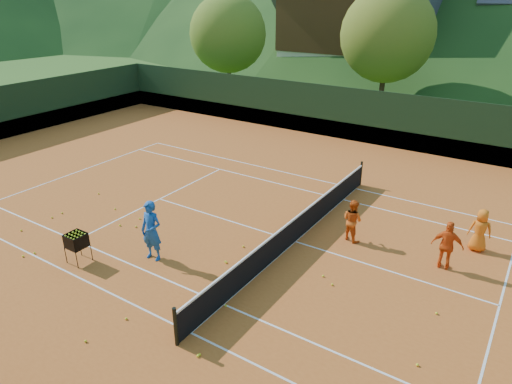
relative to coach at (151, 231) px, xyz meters
The scene contains 37 objects.
ground 4.87m from the coach, 46.13° to the left, with size 400.00×400.00×0.00m, color #2A5119.
clay_court 4.87m from the coach, 46.13° to the left, with size 40.00×24.00×0.02m, color #AF521C.
coach is the anchor object (origin of this frame).
student_a 6.71m from the coach, 43.72° to the left, with size 0.73×0.56×1.49m, color #E45714.
student_b 9.17m from the coach, 29.70° to the left, with size 0.94×0.39×1.60m, color #EB5514.
student_c 10.66m from the coach, 35.99° to the left, with size 0.72×0.47×1.48m, color orange.
tennis_ball_1 2.57m from the coach, 25.47° to the left, with size 0.07×0.07×0.07m, color yellow.
tennis_ball_2 4.33m from the coach, 155.81° to the left, with size 0.07×0.07×0.07m, color yellow.
tennis_ball_3 4.39m from the coach, 147.59° to the right, with size 0.07×0.07×0.07m, color yellow.
tennis_ball_5 3.18m from the coach, 59.07° to the right, with size 0.07×0.07×0.07m, color yellow.
tennis_ball_6 5.52m from the coach, 21.91° to the left, with size 0.07×0.07×0.07m, color yellow.
tennis_ball_7 6.17m from the coach, 157.15° to the left, with size 0.07×0.07×0.07m, color yellow.
tennis_ball_8 4.12m from the coach, 150.47° to the right, with size 0.07×0.07×0.07m, color yellow.
tennis_ball_9 8.65m from the coach, 14.18° to the left, with size 0.07×0.07×0.07m, color yellow.
tennis_ball_10 5.40m from the coach, behind, with size 0.07×0.07×0.07m, color yellow.
tennis_ball_11 3.63m from the coach, 11.93° to the right, with size 0.07×0.07×0.07m, color yellow.
tennis_ball_14 2.53m from the coach, 26.64° to the left, with size 0.07×0.07×0.07m, color yellow.
tennis_ball_15 2.67m from the coach, 138.46° to the left, with size 0.07×0.07×0.07m, color yellow.
tennis_ball_16 3.10m from the coach, 145.39° to the left, with size 0.07×0.07×0.07m, color yellow.
tennis_ball_17 5.37m from the coach, behind, with size 0.07×0.07×0.07m, color yellow.
tennis_ball_18 4.08m from the coach, 69.92° to the right, with size 0.07×0.07×0.07m, color yellow.
tennis_ball_20 3.21m from the coach, ahead, with size 0.07×0.07×0.07m, color yellow.
tennis_ball_22 8.47m from the coach, ahead, with size 0.07×0.07×0.07m, color yellow.
tennis_ball_23 2.54m from the coach, 150.95° to the left, with size 0.07×0.07×0.07m, color yellow.
tennis_ball_24 2.94m from the coach, 161.17° to the left, with size 0.07×0.07×0.07m, color yellow.
tennis_ball_25 4.86m from the coach, 33.01° to the right, with size 0.07×0.07×0.07m, color yellow.
tennis_ball_26 5.81m from the coach, 18.04° to the left, with size 0.07×0.07×0.07m, color yellow.
tennis_ball_27 3.10m from the coach, 46.34° to the left, with size 0.07×0.07×0.07m, color yellow.
tennis_ball_28 5.55m from the coach, 165.99° to the right, with size 0.07×0.07×0.07m, color yellow.
tennis_ball_29 4.84m from the coach, 32.39° to the right, with size 0.07×0.07×0.07m, color yellow.
court_lines 4.87m from the coach, 46.13° to the left, with size 23.83×11.03×0.00m.
tennis_net 4.79m from the coach, 46.13° to the left, with size 0.10×12.07×1.10m.
perimeter_fence 4.77m from the coach, 46.13° to the left, with size 40.40×24.24×3.00m.
ball_hopper 2.36m from the coach, 141.74° to the right, with size 0.57×0.57×1.00m.
chalet_left 34.41m from the coach, 101.33° to the left, with size 13.80×9.93×12.92m.
tree_a 25.21m from the coach, 120.64° to the left, with size 6.00×6.00×7.88m.
tree_b 23.81m from the coach, 91.71° to the left, with size 6.40×6.40×8.40m.
Camera 1 is at (6.37, -12.19, 7.95)m, focal length 32.00 mm.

